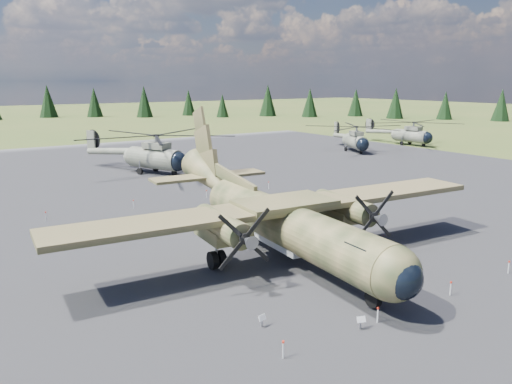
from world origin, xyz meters
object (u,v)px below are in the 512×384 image
transport_plane (276,213)px  helicopter_far (411,128)px  helicopter_mid (355,133)px  helicopter_near (153,146)px

transport_plane → helicopter_far: size_ratio=1.47×
transport_plane → helicopter_mid: bearing=44.2°
helicopter_near → helicopter_mid: 37.22m
transport_plane → helicopter_far: bearing=36.3°
helicopter_mid → helicopter_far: size_ratio=1.09×
helicopter_mid → helicopter_far: helicopter_far is taller
helicopter_mid → helicopter_near: bearing=-155.5°
helicopter_near → helicopter_far: 52.68m
transport_plane → helicopter_mid: 54.77m
helicopter_near → helicopter_mid: (37.21, 0.39, -0.54)m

